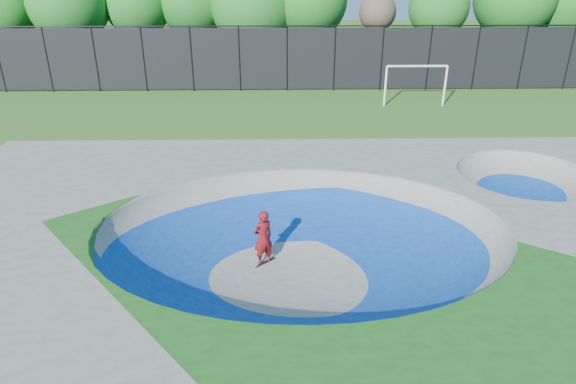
# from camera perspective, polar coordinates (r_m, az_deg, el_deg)

# --- Properties ---
(ground) EXTENTS (120.00, 120.00, 0.00)m
(ground) POSITION_cam_1_polar(r_m,az_deg,el_deg) (14.32, 1.55, -9.07)
(ground) COLOR #2F5A19
(ground) RESTS_ON ground
(skate_deck) EXTENTS (22.00, 14.00, 1.50)m
(skate_deck) POSITION_cam_1_polar(r_m,az_deg,el_deg) (13.92, 1.59, -6.51)
(skate_deck) COLOR gray
(skate_deck) RESTS_ON ground
(skater) EXTENTS (0.72, 0.66, 1.66)m
(skater) POSITION_cam_1_polar(r_m,az_deg,el_deg) (14.36, -2.81, -5.10)
(skater) COLOR red
(skater) RESTS_ON ground
(skateboard) EXTENTS (0.73, 0.68, 0.05)m
(skateboard) POSITION_cam_1_polar(r_m,az_deg,el_deg) (14.78, -2.74, -7.81)
(skateboard) COLOR black
(skateboard) RESTS_ON ground
(soccer_goal) EXTENTS (3.55, 0.12, 2.35)m
(soccer_goal) POSITION_cam_1_polar(r_m,az_deg,el_deg) (30.73, 14.05, 12.22)
(soccer_goal) COLOR white
(soccer_goal) RESTS_ON ground
(fence) EXTENTS (48.09, 0.09, 4.04)m
(fence) POSITION_cam_1_polar(r_m,az_deg,el_deg) (33.39, -0.09, 14.72)
(fence) COLOR black
(fence) RESTS_ON ground
(treeline) EXTENTS (52.80, 7.58, 8.12)m
(treeline) POSITION_cam_1_polar(r_m,az_deg,el_deg) (37.83, -0.78, 20.25)
(treeline) COLOR #423521
(treeline) RESTS_ON ground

